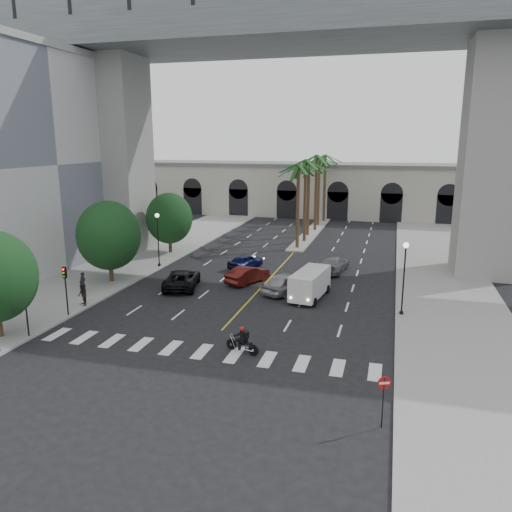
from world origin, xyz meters
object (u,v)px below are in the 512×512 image
Objects in this scene: lamp_post_left_far at (158,235)px; lamp_post_right at (404,272)px; motorcycle_rider at (243,341)px; do_not_enter_sign at (384,391)px; car_d at (333,264)px; traffic_signal_near at (25,300)px; pedestrian_a at (83,283)px; pedestrian_b at (82,295)px; car_b at (248,275)px; cargo_van at (310,283)px; car_e at (245,261)px; traffic_signal_far at (65,283)px; car_a at (286,283)px; car_c at (182,279)px.

lamp_post_right is at bearing -19.33° from lamp_post_left_far.
motorcycle_rider is 0.89× the size of do_not_enter_sign.
lamp_post_right reaches higher than car_d.
traffic_signal_near is at bearing 58.94° from car_d.
pedestrian_b is (1.83, -2.72, -0.04)m from pedestrian_a.
car_b is at bearing 97.54° from do_not_enter_sign.
cargo_van is (2.03, 11.30, 0.50)m from motorcycle_rider.
traffic_signal_near is 0.90× the size of car_e.
lamp_post_right is at bearing 15.98° from traffic_signal_far.
pedestrian_a is (-10.14, -11.72, 0.32)m from car_e.
car_a is 2.03× the size of do_not_enter_sign.
motorcycle_rider is 0.53× the size of car_e.
lamp_post_right is 14.11m from car_b.
car_a reaches higher than car_c.
car_c is at bearing 94.68° from pedestrian_b.
lamp_post_left_far reaches higher than pedestrian_b.
car_d is at bearing 119.52° from lamp_post_right.
do_not_enter_sign is (13.69, -24.90, 1.07)m from car_e.
car_a is at bearing 177.42° from car_b.
cargo_van is at bearing 29.23° from traffic_signal_far.
car_a reaches higher than car_b.
lamp_post_right is at bearing 63.18° from motorcycle_rider.
car_e is 1.67× the size of do_not_enter_sign.
car_d is at bearing 78.16° from do_not_enter_sign.
motorcycle_rider is at bearing -50.91° from lamp_post_left_far.
traffic_signal_far is at bearing -142.92° from cargo_van.
car_c is 1.36× the size of car_e.
traffic_signal_far is 0.81× the size of car_b.
lamp_post_right reaches higher than cargo_van.
lamp_post_left_far is 0.99× the size of cargo_van.
traffic_signal_far is 0.66× the size of car_c.
lamp_post_right is 1.32× the size of car_e.
car_e is (-5.59, 19.02, -0.04)m from motorcycle_rider.
traffic_signal_far is 5.42m from pedestrian_a.
pedestrian_a is 27.24m from do_not_enter_sign.
traffic_signal_near and traffic_signal_far have the same top height.
traffic_signal_near is 1.68× the size of motorcycle_rider.
traffic_signal_near is 4.00m from traffic_signal_far.
car_b is (9.80, 15.65, -1.77)m from traffic_signal_near.
car_a is (13.58, 9.81, -1.67)m from traffic_signal_far.
lamp_post_right is at bearing 167.89° from car_e.
do_not_enter_sign is at bearing 121.00° from car_c.
lamp_post_right is 0.97× the size of car_c.
traffic_signal_near is 2.22× the size of pedestrian_b.
traffic_signal_far is at bearing 57.46° from car_a.
do_not_enter_sign is (12.00, -20.02, 1.02)m from car_b.
car_c is 8.39m from pedestrian_b.
pedestrian_b is (-8.31, -14.44, 0.28)m from car_e.
lamp_post_right reaches higher than traffic_signal_near.
car_c is 10.89m from cargo_van.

